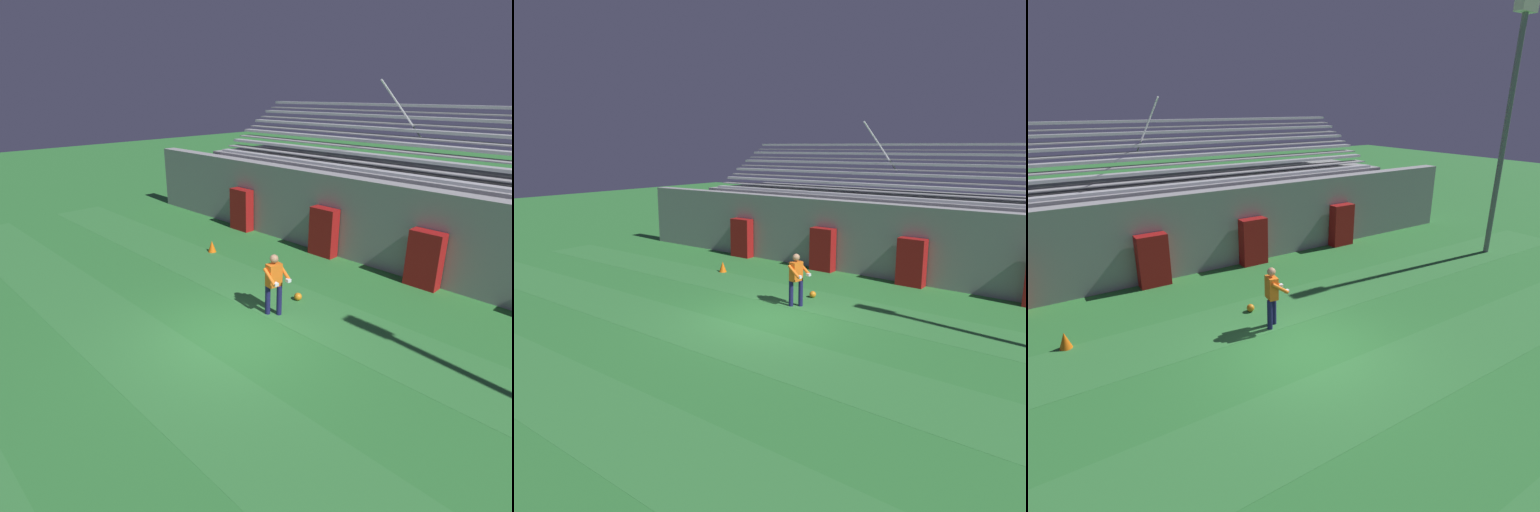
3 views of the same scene
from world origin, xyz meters
The scene contains 12 objects.
ground_plane centered at (0.00, 0.00, 0.00)m, with size 80.00×80.00×0.00m, color #2D7533.
turf_stripe_mid centered at (0.00, -1.84, 0.00)m, with size 28.00×2.08×0.01m, color #337A38.
turf_stripe_far centered at (0.00, 2.32, 0.00)m, with size 28.00×2.08×0.01m, color #337A38.
back_wall centered at (0.00, 6.50, 1.40)m, with size 24.00×0.60×2.80m, color gray.
padding_pillar_gate_left centered at (-1.84, 5.95, 0.86)m, with size 0.98×0.44×1.72m, color maroon.
padding_pillar_gate_right centered at (1.84, 5.95, 0.86)m, with size 0.98×0.44×1.72m, color maroon.
padding_pillar_far_right centered at (6.02, 5.95, 0.86)m, with size 0.98×0.44×1.72m, color maroon.
bleacher_stand centered at (0.00, 9.19, 1.51)m, with size 18.00×4.75×5.83m.
floodlight_pole centered at (10.32, 2.07, 5.57)m, with size 0.90×0.36×8.93m.
goalkeeper centered at (-0.07, 1.53, 0.95)m, with size 0.63×0.64×1.67m.
soccer_ball centered at (-0.14, 2.60, 0.11)m, with size 0.22×0.22×0.22m, color orange.
traffic_cone centered at (-4.84, 3.33, 0.21)m, with size 0.30×0.30×0.42m, color orange.
Camera 3 is at (-5.33, -7.11, 5.58)m, focal length 30.00 mm.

